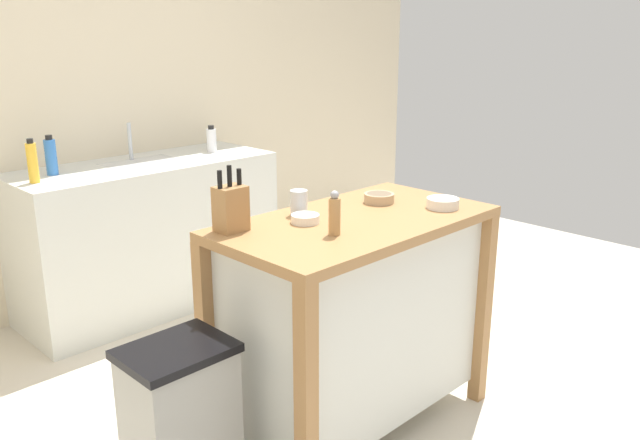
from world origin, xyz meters
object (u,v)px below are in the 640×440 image
(knife_block, at_px, (231,208))
(bowl_ceramic_wide, at_px, (305,218))
(sink_faucet, at_px, (130,141))
(bottle_dish_soap, at_px, (33,162))
(pepper_grinder, at_px, (335,214))
(bottle_hand_soap, at_px, (51,156))
(bottle_spray_cleaner, at_px, (212,140))
(drinking_cup, at_px, (299,203))
(trash_bin, at_px, (181,428))
(bowl_stoneware_deep, at_px, (379,198))
(bowl_ceramic_small, at_px, (443,203))
(kitchen_island, at_px, (354,312))

(knife_block, relative_size, bowl_ceramic_wide, 2.26)
(sink_faucet, height_order, bottle_dish_soap, bottle_dish_soap)
(bowl_ceramic_wide, xyz_separation_m, sink_faucet, (0.25, 1.77, 0.06))
(bowl_ceramic_wide, xyz_separation_m, pepper_grinder, (-0.03, -0.18, 0.06))
(knife_block, bearing_deg, pepper_grinder, -51.70)
(knife_block, relative_size, bottle_dish_soap, 1.10)
(bottle_hand_soap, distance_m, bottle_dish_soap, 0.19)
(pepper_grinder, relative_size, bottle_spray_cleaner, 0.98)
(bottle_dish_soap, bearing_deg, pepper_grinder, -77.67)
(drinking_cup, distance_m, bottle_dish_soap, 1.55)
(pepper_grinder, xyz_separation_m, trash_bin, (-0.60, 0.15, -0.68))
(sink_faucet, bearing_deg, pepper_grinder, -98.00)
(pepper_grinder, height_order, bottle_spray_cleaner, pepper_grinder)
(bowl_ceramic_wide, xyz_separation_m, bottle_dish_soap, (-0.41, 1.57, 0.05))
(pepper_grinder, relative_size, trash_bin, 0.26)
(bowl_stoneware_deep, relative_size, bowl_ceramic_wide, 1.18)
(bowl_ceramic_small, xyz_separation_m, pepper_grinder, (-0.59, 0.07, 0.05))
(knife_block, xyz_separation_m, bowl_stoneware_deep, (0.70, -0.12, -0.07))
(sink_faucet, distance_m, bottle_dish_soap, 0.69)
(trash_bin, bearing_deg, bottle_spray_cleaner, 50.67)
(drinking_cup, height_order, bottle_spray_cleaner, bottle_spray_cleaner)
(pepper_grinder, distance_m, sink_faucet, 1.98)
(bowl_ceramic_wide, bearing_deg, pepper_grinder, -98.37)
(sink_faucet, distance_m, bottle_spray_cleaner, 0.51)
(bottle_hand_soap, height_order, bottle_dish_soap, bottle_dish_soap)
(bowl_ceramic_small, distance_m, trash_bin, 1.36)
(bottle_dish_soap, bearing_deg, knife_block, -84.31)
(pepper_grinder, bearing_deg, bottle_hand_soap, 97.29)
(trash_bin, distance_m, bottle_spray_cleaner, 2.25)
(kitchen_island, relative_size, bottle_hand_soap, 5.36)
(drinking_cup, distance_m, sink_faucet, 1.69)
(bowl_stoneware_deep, height_order, bottle_hand_soap, bottle_hand_soap)
(bowl_ceramic_small, height_order, pepper_grinder, pepper_grinder)
(bowl_ceramic_wide, height_order, sink_faucet, sink_faucet)
(pepper_grinder, xyz_separation_m, sink_faucet, (0.27, 1.96, -0.00))
(drinking_cup, height_order, bottle_dish_soap, bottle_dish_soap)
(bowl_stoneware_deep, height_order, trash_bin, bowl_stoneware_deep)
(drinking_cup, relative_size, trash_bin, 0.16)
(pepper_grinder, distance_m, bottle_dish_soap, 1.80)
(bowl_stoneware_deep, bearing_deg, bowl_ceramic_wide, 179.60)
(bowl_stoneware_deep, xyz_separation_m, bowl_ceramic_small, (0.12, -0.25, 0.00))
(knife_block, relative_size, sink_faucet, 1.13)
(trash_bin, distance_m, bottle_dish_soap, 1.75)
(trash_bin, xyz_separation_m, bottle_hand_soap, (0.36, 1.72, 0.67))
(knife_block, height_order, bowl_ceramic_small, knife_block)
(drinking_cup, distance_m, trash_bin, 0.96)
(bowl_ceramic_wide, relative_size, bottle_hand_soap, 0.52)
(drinking_cup, bearing_deg, bowl_ceramic_wide, -120.73)
(drinking_cup, relative_size, bottle_hand_soap, 0.48)
(trash_bin, bearing_deg, bowl_ceramic_small, -10.57)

